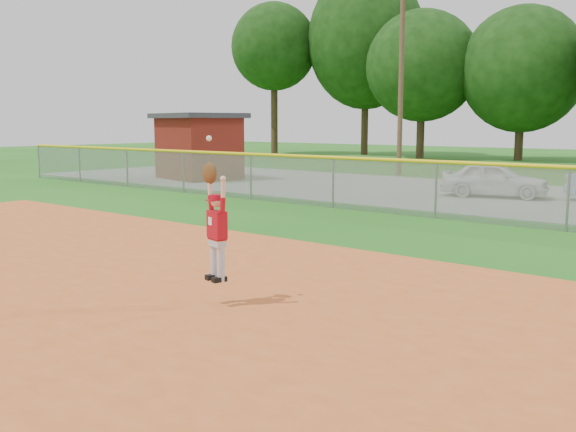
% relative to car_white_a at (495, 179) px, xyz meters
% --- Properties ---
extents(ground, '(120.00, 120.00, 0.00)m').
position_rel_car_white_a_xyz_m(ground, '(0.67, -15.63, -0.62)').
color(ground, '#1F6016').
rests_on(ground, ground).
extents(parking_strip, '(44.00, 10.00, 0.03)m').
position_rel_car_white_a_xyz_m(parking_strip, '(0.67, 0.37, -0.61)').
color(parking_strip, gray).
rests_on(parking_strip, ground).
extents(car_white_a, '(3.71, 2.20, 1.18)m').
position_rel_car_white_a_xyz_m(car_white_a, '(0.00, 0.00, 0.00)').
color(car_white_a, white).
rests_on(car_white_a, parking_strip).
extents(utility_shed, '(4.52, 3.87, 2.94)m').
position_rel_car_white_a_xyz_m(utility_shed, '(-13.11, -1.41, 0.88)').
color(utility_shed, '#5B150D').
rests_on(utility_shed, ground).
extents(outfield_fence, '(40.06, 0.10, 1.55)m').
position_rel_car_white_a_xyz_m(outfield_fence, '(0.67, -5.63, 0.26)').
color(outfield_fence, gray).
rests_on(outfield_fence, ground).
extents(ballplayer, '(0.53, 0.29, 1.96)m').
position_rel_car_white_a_xyz_m(ballplayer, '(2.19, -15.13, 0.55)').
color(ballplayer, silver).
rests_on(ballplayer, ground).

